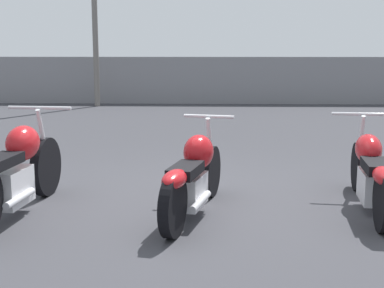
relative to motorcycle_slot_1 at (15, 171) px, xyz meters
The scene contains 5 objects.
ground_plane 1.87m from the motorcycle_slot_1, 16.58° to the left, with size 60.00×60.00×0.00m, color #38383D.
fence_back 11.32m from the motorcycle_slot_1, 81.17° to the left, with size 40.00×0.04×1.42m.
motorcycle_slot_1 is the anchor object (origin of this frame).
motorcycle_slot_2 1.77m from the motorcycle_slot_1, ahead, with size 0.72×1.94×0.94m.
motorcycle_slot_3 3.61m from the motorcycle_slot_1, ahead, with size 0.70×2.05×0.94m.
Camera 1 is at (0.20, -5.62, 1.65)m, focal length 50.00 mm.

